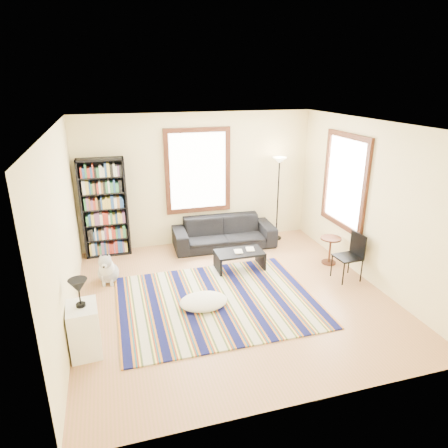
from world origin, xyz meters
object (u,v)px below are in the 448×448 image
object	(u,v)px
floor_lamp	(278,199)
white_cabinet	(84,329)
side_table	(330,250)
folding_chair	(348,257)
sofa	(224,233)
bookshelf	(105,208)
coffee_table	(239,260)
dog	(108,267)
floor_cushion	(204,301)

from	to	relation	value
floor_lamp	white_cabinet	bearing A→B (deg)	-142.98
side_table	white_cabinet	world-z (taller)	white_cabinet
folding_chair	white_cabinet	bearing A→B (deg)	-172.55
floor_lamp	sofa	bearing A→B (deg)	-175.48
bookshelf	side_table	world-z (taller)	bookshelf
coffee_table	bookshelf	bearing A→B (deg)	149.27
dog	folding_chair	bearing A→B (deg)	-5.89
coffee_table	dog	bearing A→B (deg)	175.83
side_table	white_cabinet	xyz separation A→B (m)	(-4.50, -1.53, 0.08)
sofa	floor_cushion	world-z (taller)	sofa
floor_lamp	dog	xyz separation A→B (m)	(-3.69, -1.07, -0.64)
floor_lamp	side_table	bearing A→B (deg)	-72.00
folding_chair	coffee_table	bearing A→B (deg)	148.41
white_cabinet	sofa	bearing A→B (deg)	43.16
floor_cushion	white_cabinet	xyz separation A→B (m)	(-1.75, -0.66, 0.25)
sofa	white_cabinet	bearing A→B (deg)	-131.18
sofa	bookshelf	xyz separation A→B (m)	(-2.41, 0.27, 0.68)
sofa	floor_lamp	distance (m)	1.41
bookshelf	coffee_table	world-z (taller)	bookshelf
bookshelf	floor_lamp	size ratio (longest dim) A/B	1.08
floor_cushion	bookshelf	bearing A→B (deg)	119.01
white_cabinet	dog	size ratio (longest dim) A/B	1.21
sofa	coffee_table	bearing A→B (deg)	-89.35
coffee_table	white_cabinet	bearing A→B (deg)	-146.77
coffee_table	folding_chair	xyz separation A→B (m)	(1.73, -0.92, 0.25)
bookshelf	floor_lamp	distance (m)	3.67
floor_lamp	white_cabinet	size ratio (longest dim) A/B	2.66
floor_cushion	side_table	world-z (taller)	side_table
floor_cushion	folding_chair	size ratio (longest dim) A/B	0.90
side_table	white_cabinet	distance (m)	4.76
bookshelf	floor_lamp	bearing A→B (deg)	-2.65
side_table	dog	bearing A→B (deg)	174.20
folding_chair	white_cabinet	distance (m)	4.53
floor_cushion	coffee_table	bearing A→B (deg)	49.24
white_cabinet	dog	world-z (taller)	white_cabinet
bookshelf	white_cabinet	world-z (taller)	bookshelf
coffee_table	side_table	world-z (taller)	side_table
white_cabinet	coffee_table	bearing A→B (deg)	29.60
floor_lamp	coffee_table	bearing A→B (deg)	-136.08
folding_chair	side_table	bearing A→B (deg)	82.20
floor_cushion	white_cabinet	distance (m)	1.89
white_cabinet	dog	xyz separation A→B (m)	(0.32, 1.96, -0.06)
coffee_table	folding_chair	size ratio (longest dim) A/B	1.05
bookshelf	dog	bearing A→B (deg)	-91.11
bookshelf	dog	distance (m)	1.43
side_table	sofa	bearing A→B (deg)	141.46
folding_chair	white_cabinet	world-z (taller)	folding_chair
coffee_table	white_cabinet	xyz separation A→B (m)	(-2.72, -1.78, 0.17)
side_table	dog	distance (m)	4.20
folding_chair	dog	distance (m)	4.27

